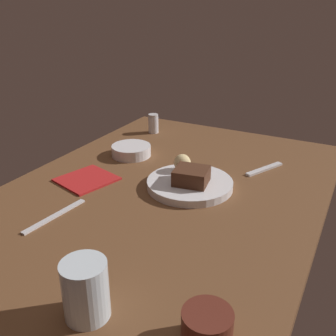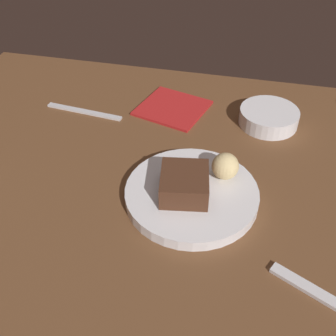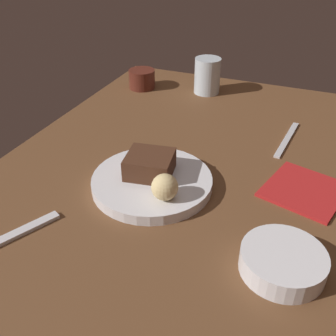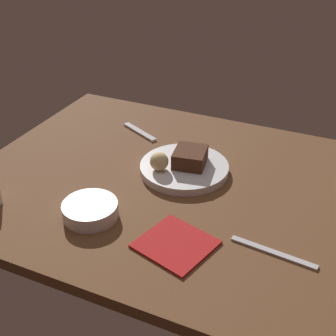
{
  "view_description": "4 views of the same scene",
  "coord_description": "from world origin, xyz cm",
  "px_view_note": "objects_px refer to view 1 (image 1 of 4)",
  "views": [
    {
      "loc": [
        84.14,
        46.17,
        52.74
      ],
      "look_at": [
        -4.88,
        -0.73,
        7.89
      ],
      "focal_mm": 41.56,
      "sensor_mm": 36.0,
      "label": 1
    },
    {
      "loc": [
        -13.3,
        58.68,
        56.24
      ],
      "look_at": [
        -0.38,
        2.63,
        6.67
      ],
      "focal_mm": 43.84,
      "sensor_mm": 36.0,
      "label": 2
    },
    {
      "loc": [
        -63.17,
        -21.23,
        49.25
      ],
      "look_at": [
        -1.6,
        4.02,
        5.5
      ],
      "focal_mm": 41.46,
      "sensor_mm": 36.0,
      "label": 3
    },
    {
      "loc": [
        34.21,
        -93.18,
        69.95
      ],
      "look_at": [
        -7.69,
        -0.14,
        6.96
      ],
      "focal_mm": 49.13,
      "sensor_mm": 36.0,
      "label": 4
    }
  ],
  "objects_px": {
    "bread_roll": "(182,163)",
    "folded_napkin": "(87,179)",
    "chocolate_cake_slice": "(191,176)",
    "dessert_spoon": "(264,169)",
    "dessert_plate": "(190,184)",
    "water_glass": "(86,290)",
    "side_bowl": "(131,151)",
    "salt_shaker": "(153,124)",
    "butter_knife": "(55,216)",
    "coffee_cup": "(207,327)"
  },
  "relations": [
    {
      "from": "bread_roll",
      "to": "folded_napkin",
      "type": "height_order",
      "value": "bread_roll"
    },
    {
      "from": "chocolate_cake_slice",
      "to": "dessert_spoon",
      "type": "xyz_separation_m",
      "value": [
        -0.23,
        0.15,
        -0.04
      ]
    },
    {
      "from": "dessert_plate",
      "to": "dessert_spoon",
      "type": "distance_m",
      "value": 0.27
    },
    {
      "from": "dessert_spoon",
      "to": "folded_napkin",
      "type": "relative_size",
      "value": 1.01
    },
    {
      "from": "chocolate_cake_slice",
      "to": "water_glass",
      "type": "bearing_deg",
      "value": 4.35
    },
    {
      "from": "dessert_plate",
      "to": "side_bowl",
      "type": "distance_m",
      "value": 0.3
    },
    {
      "from": "bread_roll",
      "to": "salt_shaker",
      "type": "xyz_separation_m",
      "value": [
        -0.32,
        -0.28,
        -0.01
      ]
    },
    {
      "from": "chocolate_cake_slice",
      "to": "butter_knife",
      "type": "xyz_separation_m",
      "value": [
        0.29,
        -0.24,
        -0.04
      ]
    },
    {
      "from": "chocolate_cake_slice",
      "to": "bread_roll",
      "type": "bearing_deg",
      "value": -137.22
    },
    {
      "from": "folded_napkin",
      "to": "coffee_cup",
      "type": "bearing_deg",
      "value": 55.01
    },
    {
      "from": "folded_napkin",
      "to": "dessert_plate",
      "type": "bearing_deg",
      "value": 109.01
    },
    {
      "from": "side_bowl",
      "to": "folded_napkin",
      "type": "relative_size",
      "value": 0.88
    },
    {
      "from": "chocolate_cake_slice",
      "to": "folded_napkin",
      "type": "relative_size",
      "value": 0.61
    },
    {
      "from": "dessert_plate",
      "to": "dessert_spoon",
      "type": "height_order",
      "value": "dessert_plate"
    },
    {
      "from": "dessert_spoon",
      "to": "side_bowl",
      "type": "bearing_deg",
      "value": 128.08
    },
    {
      "from": "bread_roll",
      "to": "folded_napkin",
      "type": "relative_size",
      "value": 0.34
    },
    {
      "from": "salt_shaker",
      "to": "chocolate_cake_slice",
      "type": "bearing_deg",
      "value": 41.57
    },
    {
      "from": "side_bowl",
      "to": "butter_knife",
      "type": "height_order",
      "value": "side_bowl"
    },
    {
      "from": "dessert_plate",
      "to": "coffee_cup",
      "type": "relative_size",
      "value": 2.98
    },
    {
      "from": "folded_napkin",
      "to": "dessert_spoon",
      "type": "bearing_deg",
      "value": 125.53
    },
    {
      "from": "side_bowl",
      "to": "coffee_cup",
      "type": "distance_m",
      "value": 0.8
    },
    {
      "from": "butter_knife",
      "to": "chocolate_cake_slice",
      "type": "bearing_deg",
      "value": -33.31
    },
    {
      "from": "bread_roll",
      "to": "salt_shaker",
      "type": "distance_m",
      "value": 0.42
    },
    {
      "from": "bread_roll",
      "to": "water_glass",
      "type": "height_order",
      "value": "water_glass"
    },
    {
      "from": "side_bowl",
      "to": "coffee_cup",
      "type": "relative_size",
      "value": 1.62
    },
    {
      "from": "bread_roll",
      "to": "coffee_cup",
      "type": "bearing_deg",
      "value": 29.52
    },
    {
      "from": "dessert_plate",
      "to": "chocolate_cake_slice",
      "type": "relative_size",
      "value": 2.66
    },
    {
      "from": "dessert_plate",
      "to": "water_glass",
      "type": "distance_m",
      "value": 0.52
    },
    {
      "from": "chocolate_cake_slice",
      "to": "dessert_plate",
      "type": "bearing_deg",
      "value": -141.36
    },
    {
      "from": "dessert_spoon",
      "to": "butter_knife",
      "type": "xyz_separation_m",
      "value": [
        0.52,
        -0.38,
        -0.0
      ]
    },
    {
      "from": "coffee_cup",
      "to": "salt_shaker",
      "type": "bearing_deg",
      "value": -145.61
    },
    {
      "from": "dessert_plate",
      "to": "salt_shaker",
      "type": "distance_m",
      "value": 0.5
    },
    {
      "from": "chocolate_cake_slice",
      "to": "side_bowl",
      "type": "bearing_deg",
      "value": -115.7
    },
    {
      "from": "bread_roll",
      "to": "dessert_spoon",
      "type": "bearing_deg",
      "value": 128.85
    },
    {
      "from": "bread_roll",
      "to": "dessert_spoon",
      "type": "xyz_separation_m",
      "value": [
        -0.16,
        0.2,
        -0.04
      ]
    },
    {
      "from": "bread_roll",
      "to": "side_bowl",
      "type": "distance_m",
      "value": 0.24
    },
    {
      "from": "dessert_plate",
      "to": "butter_knife",
      "type": "bearing_deg",
      "value": -37.02
    },
    {
      "from": "dessert_spoon",
      "to": "dessert_plate",
      "type": "bearing_deg",
      "value": 170.48
    },
    {
      "from": "water_glass",
      "to": "dessert_spoon",
      "type": "relative_size",
      "value": 0.7
    },
    {
      "from": "dessert_plate",
      "to": "folded_napkin",
      "type": "relative_size",
      "value": 1.63
    },
    {
      "from": "bread_roll",
      "to": "coffee_cup",
      "type": "height_order",
      "value": "bread_roll"
    },
    {
      "from": "side_bowl",
      "to": "salt_shaker",
      "type": "bearing_deg",
      "value": -167.6
    },
    {
      "from": "bread_roll",
      "to": "butter_knife",
      "type": "distance_m",
      "value": 0.4
    },
    {
      "from": "bread_roll",
      "to": "butter_knife",
      "type": "xyz_separation_m",
      "value": [
        0.35,
        -0.18,
        -0.04
      ]
    },
    {
      "from": "dessert_spoon",
      "to": "folded_napkin",
      "type": "height_order",
      "value": "dessert_spoon"
    },
    {
      "from": "dessert_plate",
      "to": "coffee_cup",
      "type": "xyz_separation_m",
      "value": [
        0.47,
        0.25,
        0.02
      ]
    },
    {
      "from": "bread_roll",
      "to": "butter_knife",
      "type": "relative_size",
      "value": 0.26
    },
    {
      "from": "bread_roll",
      "to": "dessert_plate",
      "type": "bearing_deg",
      "value": 43.68
    },
    {
      "from": "chocolate_cake_slice",
      "to": "water_glass",
      "type": "xyz_separation_m",
      "value": [
        0.5,
        0.04,
        0.01
      ]
    },
    {
      "from": "coffee_cup",
      "to": "dessert_spoon",
      "type": "relative_size",
      "value": 0.54
    }
  ]
}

